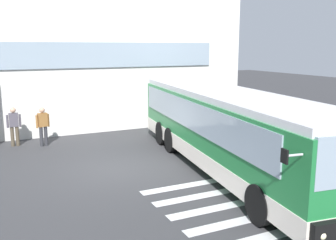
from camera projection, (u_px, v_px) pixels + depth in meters
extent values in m
cube|color=#353538|center=(121.00, 169.00, 13.23)|extent=(80.00, 90.00, 0.02)
cube|color=silver|center=(288.00, 231.00, 8.76)|extent=(4.40, 0.36, 0.01)
cube|color=silver|center=(262.00, 216.00, 9.56)|extent=(4.40, 0.36, 0.01)
cube|color=silver|center=(241.00, 203.00, 10.35)|extent=(4.40, 0.36, 0.01)
cube|color=silver|center=(222.00, 192.00, 11.15)|extent=(4.40, 0.36, 0.01)
cube|color=silver|center=(206.00, 182.00, 11.95)|extent=(4.40, 0.36, 0.01)
cube|color=silver|center=(57.00, 53.00, 23.15)|extent=(18.25, 12.00, 7.57)
cube|color=#8C9EAD|center=(100.00, 55.00, 18.22)|extent=(12.25, 0.10, 1.20)
cube|color=#1E7238|center=(228.00, 129.00, 12.98)|extent=(4.06, 11.92, 2.15)
cube|color=silver|center=(228.00, 152.00, 13.13)|extent=(4.10, 11.97, 0.55)
cube|color=silver|center=(229.00, 95.00, 12.76)|extent=(3.93, 11.71, 0.20)
cube|color=#8C9EAD|center=(258.00, 111.00, 13.56)|extent=(1.41, 10.41, 0.95)
cube|color=#8C9EAD|center=(190.00, 115.00, 12.77)|extent=(1.41, 10.41, 0.95)
sphere|color=beige|center=(321.00, 235.00, 7.24)|extent=(0.18, 0.18, 0.18)
cylinder|color=#B7B7BF|center=(294.00, 155.00, 7.16)|extent=(0.40, 0.10, 0.05)
cube|color=black|center=(284.00, 156.00, 7.10)|extent=(0.07, 0.20, 0.28)
cylinder|color=black|center=(260.00, 205.00, 9.02)|extent=(0.43, 1.03, 1.00)
cylinder|color=black|center=(224.00, 136.00, 15.98)|extent=(0.43, 1.03, 1.00)
cylinder|color=black|center=(171.00, 140.00, 15.27)|extent=(0.43, 1.03, 1.00)
cylinder|color=black|center=(211.00, 130.00, 17.20)|extent=(0.43, 1.03, 1.00)
cylinder|color=black|center=(162.00, 133.00, 16.48)|extent=(0.43, 1.03, 1.00)
cylinder|color=#4C4233|center=(17.00, 136.00, 16.27)|extent=(0.15, 0.15, 0.85)
cylinder|color=#4C4233|center=(12.00, 136.00, 16.20)|extent=(0.15, 0.15, 0.85)
cube|color=#4C4751|center=(14.00, 120.00, 16.10)|extent=(0.39, 0.24, 0.58)
sphere|color=tan|center=(13.00, 110.00, 16.02)|extent=(0.23, 0.23, 0.23)
cylinder|color=#4C4751|center=(20.00, 121.00, 16.21)|extent=(0.09, 0.09, 0.55)
cylinder|color=#4C4751|center=(7.00, 121.00, 16.02)|extent=(0.09, 0.09, 0.55)
cylinder|color=#2D2D33|center=(46.00, 136.00, 16.32)|extent=(0.15, 0.15, 0.85)
cylinder|color=#2D2D33|center=(41.00, 137.00, 16.19)|extent=(0.15, 0.15, 0.85)
cube|color=#996633|center=(43.00, 120.00, 16.12)|extent=(0.42, 0.31, 0.58)
sphere|color=tan|center=(42.00, 110.00, 16.04)|extent=(0.23, 0.23, 0.23)
cylinder|color=#996633|center=(48.00, 120.00, 16.28)|extent=(0.09, 0.09, 0.55)
cylinder|color=#996633|center=(37.00, 122.00, 15.97)|extent=(0.09, 0.09, 0.55)
cube|color=black|center=(41.00, 120.00, 16.25)|extent=(0.34, 0.25, 0.44)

